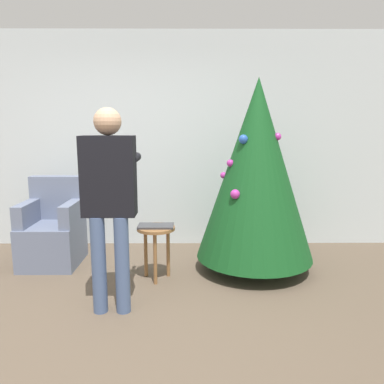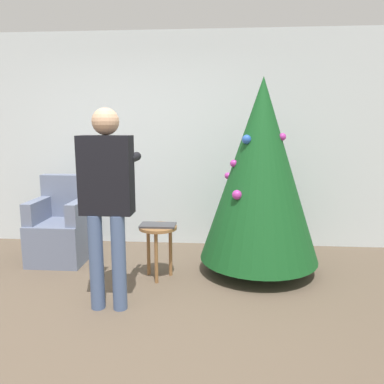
% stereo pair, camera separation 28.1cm
% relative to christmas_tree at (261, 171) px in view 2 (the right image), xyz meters
% --- Properties ---
extents(ground_plane, '(14.00, 14.00, 0.00)m').
position_rel_christmas_tree_xyz_m(ground_plane, '(-1.27, -1.30, -1.09)').
color(ground_plane, brown).
extents(wall_back, '(8.00, 0.06, 2.70)m').
position_rel_christmas_tree_xyz_m(wall_back, '(-1.27, 0.93, 0.26)').
color(wall_back, silver).
rests_on(wall_back, ground_plane).
extents(christmas_tree, '(1.24, 1.24, 2.03)m').
position_rel_christmas_tree_xyz_m(christmas_tree, '(0.00, 0.00, 0.00)').
color(christmas_tree, brown).
rests_on(christmas_tree, ground_plane).
extents(armchair, '(0.61, 0.66, 0.97)m').
position_rel_christmas_tree_xyz_m(armchair, '(-2.24, 0.20, -0.73)').
color(armchair, slate).
rests_on(armchair, ground_plane).
extents(person_standing, '(0.44, 0.57, 1.69)m').
position_rel_christmas_tree_xyz_m(person_standing, '(-1.35, -0.89, -0.07)').
color(person_standing, '#475B84').
rests_on(person_standing, ground_plane).
extents(side_stool, '(0.38, 0.38, 0.55)m').
position_rel_christmas_tree_xyz_m(side_stool, '(-1.04, -0.27, -0.64)').
color(side_stool, olive).
rests_on(side_stool, ground_plane).
extents(laptop, '(0.35, 0.20, 0.02)m').
position_rel_christmas_tree_xyz_m(laptop, '(-1.04, -0.27, -0.53)').
color(laptop, '#38383D').
rests_on(laptop, side_stool).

